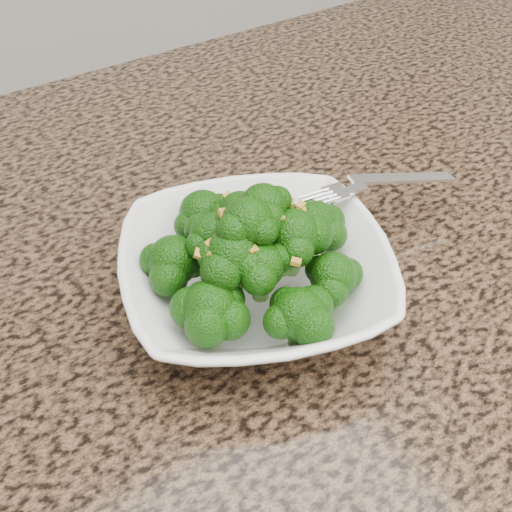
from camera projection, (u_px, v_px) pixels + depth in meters
granite_counter at (337, 296)px, 0.58m from camera, size 1.64×1.04×0.03m
bowl at (256, 276)px, 0.54m from camera, size 0.29×0.29×0.06m
broccoli_pile at (256, 215)px, 0.50m from camera, size 0.20×0.20×0.08m
garlic_topping at (256, 171)px, 0.47m from camera, size 0.12×0.12×0.01m
fork at (358, 188)px, 0.58m from camera, size 0.19×0.07×0.01m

